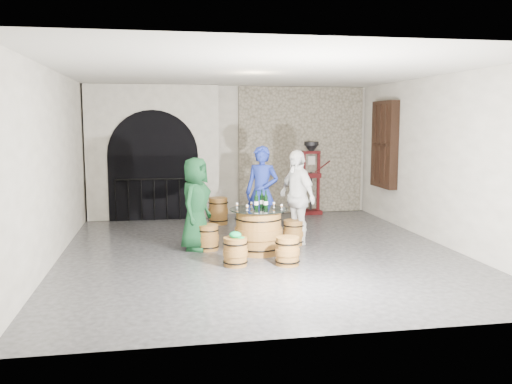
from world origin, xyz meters
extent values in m
plane|color=#29292B|center=(0.00, 0.00, 0.00)|extent=(8.00, 8.00, 0.00)
plane|color=beige|center=(0.00, 4.00, 1.60)|extent=(8.00, 0.00, 8.00)
plane|color=beige|center=(0.00, -4.00, 1.60)|extent=(8.00, 0.00, 8.00)
plane|color=beige|center=(-3.50, 0.00, 1.60)|extent=(0.00, 8.00, 8.00)
plane|color=beige|center=(3.50, 0.00, 1.60)|extent=(0.00, 8.00, 8.00)
plane|color=beige|center=(0.00, 0.00, 3.20)|extent=(8.00, 8.00, 0.00)
cube|color=gray|center=(1.80, 3.94, 1.60)|extent=(3.20, 0.12, 3.18)
cube|color=beige|center=(-1.90, 3.75, 1.60)|extent=(3.10, 0.50, 3.18)
cube|color=black|center=(-1.90, 3.48, 0.78)|extent=(2.10, 0.03, 1.55)
cylinder|color=black|center=(-1.90, 3.48, 1.55)|extent=(2.10, 0.03, 2.10)
cylinder|color=black|center=(-1.90, 3.42, 0.98)|extent=(1.79, 0.04, 0.04)
cylinder|color=black|center=(-2.79, 3.42, 0.49)|extent=(0.02, 0.02, 0.98)
cylinder|color=black|center=(-2.50, 3.42, 0.49)|extent=(0.02, 0.02, 0.98)
cylinder|color=black|center=(-2.20, 3.42, 0.49)|extent=(0.02, 0.02, 0.98)
cylinder|color=black|center=(-1.90, 3.42, 0.49)|extent=(0.02, 0.02, 0.98)
cylinder|color=black|center=(-1.60, 3.42, 0.49)|extent=(0.02, 0.02, 0.98)
cylinder|color=black|center=(-1.31, 3.42, 0.49)|extent=(0.02, 0.02, 0.98)
cylinder|color=black|center=(-1.01, 3.42, 0.49)|extent=(0.02, 0.02, 0.98)
cube|color=black|center=(3.39, 2.40, 1.80)|extent=(0.20, 1.10, 2.00)
cube|color=black|center=(3.34, 2.40, 1.80)|extent=(0.06, 0.88, 1.76)
cube|color=black|center=(3.37, 2.40, 1.80)|extent=(0.22, 0.92, 0.06)
cube|color=black|center=(3.37, 2.11, 1.80)|extent=(0.22, 0.06, 1.80)
cube|color=black|center=(3.37, 2.40, 1.80)|extent=(0.22, 0.06, 1.80)
cube|color=black|center=(3.37, 2.69, 1.80)|extent=(0.22, 0.06, 1.80)
cylinder|color=olive|center=(-0.04, -0.16, 0.38)|extent=(0.80, 0.80, 0.75)
cylinder|color=olive|center=(-0.04, -0.16, 0.38)|extent=(0.85, 0.85, 0.17)
torus|color=black|center=(-0.04, -0.16, 0.12)|extent=(0.85, 0.85, 0.02)
torus|color=black|center=(-0.04, -0.16, 0.63)|extent=(0.85, 0.85, 0.02)
cylinder|color=olive|center=(-0.04, -0.16, 0.76)|extent=(0.81, 0.81, 0.02)
cylinder|color=black|center=(-0.04, -0.16, 0.79)|extent=(1.03, 1.03, 0.01)
cylinder|color=olive|center=(-0.92, 0.22, 0.22)|extent=(0.38, 0.38, 0.45)
cylinder|color=olive|center=(-0.92, 0.22, 0.22)|extent=(0.40, 0.40, 0.10)
torus|color=black|center=(-0.92, 0.22, 0.07)|extent=(0.42, 0.42, 0.02)
torus|color=black|center=(-0.92, 0.22, 0.38)|extent=(0.42, 0.42, 0.02)
cylinder|color=olive|center=(-0.92, 0.22, 0.46)|extent=(0.38, 0.38, 0.02)
cylinder|color=olive|center=(0.18, 0.76, 0.22)|extent=(0.38, 0.38, 0.45)
cylinder|color=olive|center=(0.18, 0.76, 0.22)|extent=(0.40, 0.40, 0.10)
torus|color=black|center=(0.18, 0.76, 0.07)|extent=(0.42, 0.42, 0.02)
torus|color=black|center=(0.18, 0.76, 0.38)|extent=(0.42, 0.42, 0.02)
cylinder|color=olive|center=(0.18, 0.76, 0.46)|extent=(0.38, 0.38, 0.02)
cylinder|color=olive|center=(0.74, 0.38, 0.22)|extent=(0.38, 0.38, 0.45)
cylinder|color=olive|center=(0.74, 0.38, 0.22)|extent=(0.40, 0.40, 0.10)
torus|color=black|center=(0.74, 0.38, 0.07)|extent=(0.42, 0.42, 0.02)
torus|color=black|center=(0.74, 0.38, 0.38)|extent=(0.42, 0.42, 0.02)
cylinder|color=olive|center=(0.74, 0.38, 0.46)|extent=(0.38, 0.38, 0.02)
cylinder|color=olive|center=(0.27, -1.06, 0.22)|extent=(0.38, 0.38, 0.45)
cylinder|color=olive|center=(0.27, -1.06, 0.22)|extent=(0.40, 0.40, 0.10)
torus|color=black|center=(0.27, -1.06, 0.07)|extent=(0.42, 0.42, 0.02)
torus|color=black|center=(0.27, -1.06, 0.38)|extent=(0.42, 0.42, 0.02)
cylinder|color=olive|center=(0.27, -1.06, 0.46)|extent=(0.38, 0.38, 0.02)
cylinder|color=olive|center=(-0.57, -0.95, 0.22)|extent=(0.38, 0.38, 0.45)
cylinder|color=olive|center=(-0.57, -0.95, 0.22)|extent=(0.40, 0.40, 0.10)
torus|color=black|center=(-0.57, -0.95, 0.07)|extent=(0.42, 0.42, 0.02)
torus|color=black|center=(-0.57, -0.95, 0.38)|extent=(0.42, 0.42, 0.02)
cylinder|color=olive|center=(-0.57, -0.95, 0.46)|extent=(0.38, 0.38, 0.02)
ellipsoid|color=#0D9445|center=(-0.57, -0.95, 0.51)|extent=(0.20, 0.20, 0.11)
cylinder|color=#0D9445|center=(-0.49, -0.98, 0.47)|extent=(0.13, 0.13, 0.01)
imported|color=#103A1D|center=(-1.12, 0.31, 0.85)|extent=(0.86, 0.98, 1.69)
imported|color=navy|center=(0.22, 0.91, 0.93)|extent=(0.81, 0.74, 1.86)
imported|color=white|center=(0.80, 0.43, 0.90)|extent=(0.77, 1.14, 1.80)
cylinder|color=black|center=(-0.08, -0.14, 0.91)|extent=(0.07, 0.07, 0.22)
cylinder|color=white|center=(-0.08, -0.14, 0.90)|extent=(0.08, 0.08, 0.06)
cone|color=black|center=(-0.08, -0.14, 1.03)|extent=(0.07, 0.07, 0.05)
cylinder|color=black|center=(-0.08, -0.14, 1.09)|extent=(0.03, 0.03, 0.07)
cylinder|color=black|center=(0.09, -0.15, 0.91)|extent=(0.07, 0.07, 0.22)
cylinder|color=white|center=(0.09, -0.15, 0.90)|extent=(0.08, 0.08, 0.06)
cone|color=black|center=(0.09, -0.15, 1.03)|extent=(0.07, 0.07, 0.05)
cylinder|color=black|center=(0.09, -0.15, 1.09)|extent=(0.03, 0.03, 0.07)
cylinder|color=black|center=(0.05, 0.00, 0.91)|extent=(0.07, 0.07, 0.22)
cylinder|color=white|center=(0.05, 0.00, 0.90)|extent=(0.08, 0.08, 0.06)
cone|color=black|center=(0.05, 0.00, 1.03)|extent=(0.07, 0.07, 0.05)
cylinder|color=black|center=(0.05, 0.00, 1.09)|extent=(0.03, 0.03, 0.07)
cylinder|color=olive|center=(-0.46, 2.70, 0.29)|extent=(0.42, 0.42, 0.59)
cylinder|color=olive|center=(-0.46, 2.70, 0.29)|extent=(0.45, 0.45, 0.13)
torus|color=black|center=(-0.46, 2.70, 0.09)|extent=(0.46, 0.46, 0.02)
torus|color=black|center=(-0.46, 2.70, 0.50)|extent=(0.46, 0.46, 0.02)
cylinder|color=olive|center=(-0.46, 2.70, 0.60)|extent=(0.43, 0.43, 0.02)
cube|color=#430B0C|center=(2.00, 3.67, 0.05)|extent=(0.51, 0.42, 0.10)
cube|color=#430B0C|center=(2.00, 3.67, 0.98)|extent=(0.46, 0.30, 0.12)
cube|color=#430B0C|center=(2.00, 3.67, 1.56)|extent=(0.46, 0.13, 0.07)
cylinder|color=black|center=(2.00, 3.67, 0.58)|extent=(0.05, 0.05, 0.96)
cylinder|color=black|center=(2.00, 3.67, 1.78)|extent=(0.37, 0.37, 0.09)
cone|color=black|center=(2.00, 3.67, 1.66)|extent=(0.37, 0.37, 0.19)
cube|color=#430B0C|center=(1.81, 3.66, 0.82)|extent=(0.07, 0.07, 1.54)
cube|color=#430B0C|center=(2.19, 3.68, 0.82)|extent=(0.07, 0.07, 1.54)
cylinder|color=#430B0C|center=(2.29, 3.64, 1.20)|extent=(0.41, 0.05, 0.30)
cube|color=silver|center=(2.05, 3.86, 1.35)|extent=(0.18, 0.10, 0.22)
camera|label=1|loc=(-1.74, -9.46, 2.33)|focal=38.00mm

